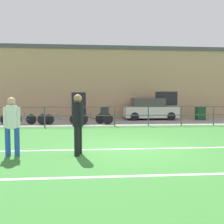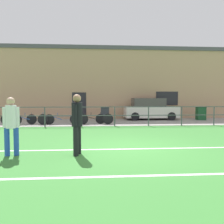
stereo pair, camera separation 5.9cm
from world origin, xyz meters
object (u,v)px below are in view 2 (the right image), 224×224
at_px(player_goalkeeper, 77,121).
at_px(bicycle_parked_4, 88,119).
at_px(bicycle_parked_0, 30,119).
at_px(bicycle_parked_1, 19,119).
at_px(spectator_child, 76,113).
at_px(player_striker, 11,123).
at_px(parked_car_red, 150,109).
at_px(bicycle_parked_3, 62,119).
at_px(trash_bin_1, 105,114).
at_px(bicycle_parked_2, 95,119).
at_px(trash_bin_0, 201,113).

distance_m(player_goalkeeper, bicycle_parked_4, 8.01).
distance_m(bicycle_parked_0, bicycle_parked_1, 0.78).
bearing_deg(spectator_child, player_striker, 80.98).
height_order(player_goalkeeper, player_striker, player_goalkeeper).
height_order(parked_car_red, bicycle_parked_3, parked_car_red).
height_order(spectator_child, bicycle_parked_1, spectator_child).
relative_size(player_goalkeeper, bicycle_parked_3, 0.79).
bearing_deg(bicycle_parked_3, spectator_child, 57.07).
xyz_separation_m(player_goalkeeper, bicycle_parked_0, (-3.45, 7.72, -0.62)).
xyz_separation_m(player_goalkeeper, bicycle_parked_4, (0.09, 7.98, -0.63)).
bearing_deg(bicycle_parked_4, player_striker, -103.67).
height_order(bicycle_parked_3, trash_bin_1, trash_bin_1).
relative_size(bicycle_parked_2, trash_bin_0, 2.19).
relative_size(bicycle_parked_3, trash_bin_1, 2.15).
distance_m(player_goalkeeper, trash_bin_1, 9.70).
bearing_deg(bicycle_parked_4, trash_bin_1, 55.67).
bearing_deg(spectator_child, bicycle_parked_0, 22.79).
distance_m(bicycle_parked_0, trash_bin_0, 12.12).
height_order(player_goalkeeper, trash_bin_0, player_goalkeeper).
bearing_deg(parked_car_red, bicycle_parked_4, -149.10).
bearing_deg(bicycle_parked_1, trash_bin_1, 16.87).
bearing_deg(spectator_child, parked_car_red, -164.14).
distance_m(player_striker, bicycle_parked_4, 8.18).
bearing_deg(player_goalkeeper, parked_car_red, 169.07).
relative_size(bicycle_parked_4, trash_bin_0, 2.12).
bearing_deg(player_striker, trash_bin_1, 63.59).
relative_size(player_goalkeeper, bicycle_parked_1, 0.79).
distance_m(bicycle_parked_0, trash_bin_1, 5.03).
bearing_deg(bicycle_parked_2, bicycle_parked_3, 176.86).
height_order(bicycle_parked_4, trash_bin_0, trash_bin_0).
bearing_deg(bicycle_parked_0, player_goalkeeper, -65.94).
bearing_deg(bicycle_parked_0, bicycle_parked_1, 160.61).
bearing_deg(bicycle_parked_0, bicycle_parked_2, -0.66).
distance_m(player_goalkeeper, bicycle_parked_3, 7.96).
xyz_separation_m(bicycle_parked_1, trash_bin_0, (12.61, 2.16, 0.18)).
xyz_separation_m(bicycle_parked_2, trash_bin_0, (7.89, 2.46, 0.16)).
bearing_deg(bicycle_parked_0, trash_bin_0, 11.50).
distance_m(player_goalkeeper, parked_car_red, 11.74).
bearing_deg(player_striker, trash_bin_0, 35.75).
height_order(player_striker, trash_bin_0, player_striker).
relative_size(player_striker, spectator_child, 1.41).
bearing_deg(trash_bin_0, trash_bin_1, -175.85).
height_order(player_striker, parked_car_red, parked_car_red).
bearing_deg(bicycle_parked_3, bicycle_parked_2, -3.14).
bearing_deg(bicycle_parked_4, bicycle_parked_3, -173.23).
height_order(bicycle_parked_0, trash_bin_1, trash_bin_1).
distance_m(bicycle_parked_3, bicycle_parked_4, 1.62).
xyz_separation_m(bicycle_parked_4, trash_bin_0, (8.34, 2.16, 0.18)).
height_order(player_goalkeeper, spectator_child, player_goalkeeper).
height_order(trash_bin_0, trash_bin_1, trash_bin_1).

